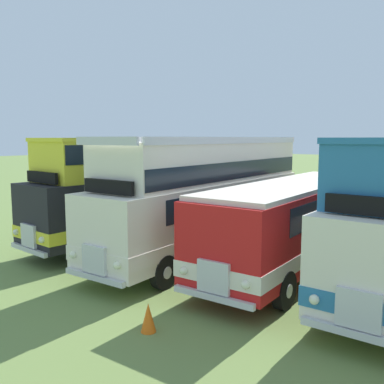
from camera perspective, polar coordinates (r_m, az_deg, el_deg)
ground_plane at (r=14.80m, az=20.04°, el=-10.81°), size 200.00×200.00×0.00m
bus_first_in_row at (r=18.90m, az=-6.06°, el=1.13°), size 3.09×11.19×4.49m
bus_second_in_row at (r=16.49m, az=2.29°, el=-0.12°), size 3.17×11.73×4.52m
bus_third_in_row at (r=14.98m, az=13.85°, el=-3.43°), size 3.03×10.59×2.99m
cone_mid_row at (r=10.30m, az=-5.89°, el=-16.43°), size 0.36×0.36×0.69m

